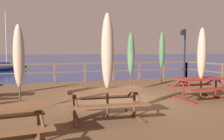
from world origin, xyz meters
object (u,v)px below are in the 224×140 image
at_px(picnic_table_back_right, 105,97).
at_px(patio_umbrella_tall_mid_left, 107,52).
at_px(patio_umbrella_short_mid, 162,50).
at_px(patio_umbrella_short_back, 19,56).
at_px(patio_umbrella_tall_mid_right, 202,54).
at_px(patio_umbrella_short_front, 131,54).
at_px(sailboat_distant, 4,67).
at_px(lamp_post_hooked, 184,46).
at_px(picnic_table_front_right, 200,84).

relative_size(picnic_table_back_right, patio_umbrella_tall_mid_left, 0.76).
bearing_deg(patio_umbrella_short_mid, patio_umbrella_short_back, -147.61).
xyz_separation_m(patio_umbrella_tall_mid_right, patio_umbrella_tall_mid_left, (-4.02, -1.36, 0.07)).
relative_size(patio_umbrella_tall_mid_right, patio_umbrella_short_front, 1.01).
bearing_deg(sailboat_distant, lamp_post_hooked, -60.33).
relative_size(patio_umbrella_short_front, lamp_post_hooked, 0.80).
distance_m(patio_umbrella_short_front, lamp_post_hooked, 6.18).
bearing_deg(lamp_post_hooked, patio_umbrella_tall_mid_left, -135.32).
distance_m(picnic_table_front_right, patio_umbrella_short_mid, 4.97).
xyz_separation_m(patio_umbrella_short_mid, sailboat_distant, (-9.92, 22.97, -2.01)).
relative_size(lamp_post_hooked, sailboat_distant, 0.41).
bearing_deg(patio_umbrella_tall_mid_left, picnic_table_front_right, 19.08).
bearing_deg(patio_umbrella_short_front, sailboat_distant, 106.01).
bearing_deg(sailboat_distant, patio_umbrella_short_back, -84.55).
distance_m(patio_umbrella_short_mid, lamp_post_hooked, 2.77).
xyz_separation_m(patio_umbrella_tall_mid_left, sailboat_distant, (-4.81, 29.03, -1.93)).
relative_size(picnic_table_front_right, patio_umbrella_tall_mid_right, 0.70).
xyz_separation_m(picnic_table_back_right, patio_umbrella_tall_mid_left, (0.08, 0.05, 1.16)).
bearing_deg(patio_umbrella_tall_mid_right, picnic_table_front_right, 140.01).
height_order(patio_umbrella_tall_mid_right, patio_umbrella_short_front, patio_umbrella_tall_mid_right).
bearing_deg(sailboat_distant, patio_umbrella_tall_mid_left, -80.59).
xyz_separation_m(patio_umbrella_short_mid, patio_umbrella_short_front, (-2.74, -2.06, -0.17)).
bearing_deg(patio_umbrella_short_front, lamp_post_hooked, 33.67).
bearing_deg(patio_umbrella_short_mid, patio_umbrella_tall_mid_left, -130.18).
distance_m(picnic_table_back_right, patio_umbrella_short_front, 4.85).
xyz_separation_m(picnic_table_front_right, patio_umbrella_short_mid, (1.12, 4.67, 1.25)).
distance_m(patio_umbrella_short_back, lamp_post_hooked, 11.39).
xyz_separation_m(patio_umbrella_tall_mid_right, patio_umbrella_short_front, (-1.65, 2.64, -0.02)).
bearing_deg(patio_umbrella_tall_mid_right, patio_umbrella_short_mid, 76.84).
height_order(picnic_table_back_right, patio_umbrella_tall_mid_left, patio_umbrella_tall_mid_left).
distance_m(patio_umbrella_short_mid, patio_umbrella_short_back, 8.64).
height_order(picnic_table_front_right, sailboat_distant, sailboat_distant).
height_order(patio_umbrella_tall_mid_right, patio_umbrella_tall_mid_left, patio_umbrella_tall_mid_left).
relative_size(patio_umbrella_tall_mid_left, patio_umbrella_short_front, 1.05).
distance_m(picnic_table_front_right, picnic_table_back_right, 4.31).
height_order(picnic_table_front_right, patio_umbrella_short_mid, patio_umbrella_short_mid).
xyz_separation_m(patio_umbrella_tall_mid_left, patio_umbrella_short_front, (2.37, 4.00, -0.09)).
distance_m(patio_umbrella_short_mid, patio_umbrella_short_front, 3.43).
relative_size(patio_umbrella_short_back, lamp_post_hooked, 0.78).
distance_m(picnic_table_back_right, patio_umbrella_tall_mid_left, 1.16).
relative_size(picnic_table_back_right, patio_umbrella_short_front, 0.80).
relative_size(picnic_table_front_right, patio_umbrella_short_back, 0.73).
distance_m(patio_umbrella_tall_mid_left, patio_umbrella_short_mid, 7.93).
relative_size(picnic_table_back_right, lamp_post_hooked, 0.64).
height_order(patio_umbrella_short_front, sailboat_distant, sailboat_distant).
relative_size(patio_umbrella_tall_mid_right, patio_umbrella_short_back, 1.03).
relative_size(patio_umbrella_tall_mid_left, sailboat_distant, 0.35).
distance_m(patio_umbrella_tall_mid_left, patio_umbrella_short_front, 4.65).
height_order(picnic_table_back_right, sailboat_distant, sailboat_distant).
bearing_deg(patio_umbrella_tall_mid_right, patio_umbrella_short_back, 179.36).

